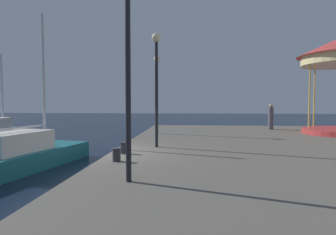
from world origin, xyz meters
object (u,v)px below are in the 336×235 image
at_px(bollard_north, 124,148).
at_px(person_far_corner, 271,117).
at_px(lamp_post_near_edge, 128,38).
at_px(lamp_post_far_end, 157,81).
at_px(sailboat_teal, 23,154).
at_px(lamp_post_mid_promenade, 156,70).
at_px(bollard_south, 116,155).

bearing_deg(bollard_north, person_far_corner, 51.52).
distance_m(lamp_post_near_edge, lamp_post_far_end, 9.88).
bearing_deg(sailboat_teal, lamp_post_far_end, 50.64).
bearing_deg(bollard_north, lamp_post_near_edge, -74.99).
relative_size(lamp_post_mid_promenade, lamp_post_far_end, 1.01).
bearing_deg(person_far_corner, lamp_post_mid_promenade, -129.60).
distance_m(lamp_post_mid_promenade, bollard_south, 4.09).
xyz_separation_m(lamp_post_far_end, bollard_north, (-0.41, -6.46, -2.80)).
height_order(lamp_post_near_edge, lamp_post_far_end, lamp_post_near_edge).
bearing_deg(lamp_post_mid_promenade, person_far_corner, 50.40).
bearing_deg(lamp_post_mid_promenade, bollard_south, -107.21).
xyz_separation_m(lamp_post_near_edge, lamp_post_far_end, (-0.51, 9.87, -0.13)).
bearing_deg(person_far_corner, lamp_post_far_end, -156.75).
height_order(lamp_post_near_edge, bollard_south, lamp_post_near_edge).
bearing_deg(lamp_post_near_edge, person_far_corner, 62.74).
distance_m(sailboat_teal, person_far_corner, 14.64).
xyz_separation_m(sailboat_teal, person_far_corner, (11.75, 8.66, 1.04)).
relative_size(lamp_post_mid_promenade, bollard_north, 11.13).
bearing_deg(sailboat_teal, lamp_post_near_edge, -40.18).
bearing_deg(person_far_corner, lamp_post_near_edge, -117.26).
bearing_deg(lamp_post_far_end, sailboat_teal, -129.36).
distance_m(lamp_post_far_end, person_far_corner, 8.12).
distance_m(lamp_post_far_end, bollard_north, 7.05).
xyz_separation_m(sailboat_teal, lamp_post_mid_promenade, (5.12, 0.64, 3.28)).
xyz_separation_m(lamp_post_near_edge, bollard_south, (-0.83, 2.12, -2.93)).
distance_m(lamp_post_far_end, bollard_south, 8.24).
distance_m(lamp_post_mid_promenade, person_far_corner, 10.64).
xyz_separation_m(sailboat_teal, lamp_post_near_edge, (5.08, -4.29, 3.38)).
distance_m(sailboat_teal, bollard_north, 4.28).
bearing_deg(lamp_post_far_end, bollard_north, -93.61).
relative_size(lamp_post_mid_promenade, bollard_south, 11.13).
relative_size(sailboat_teal, lamp_post_far_end, 1.43).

